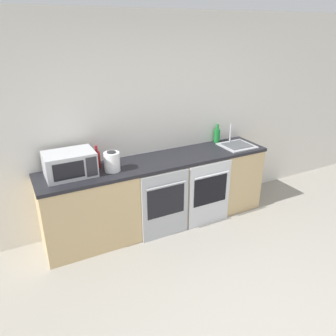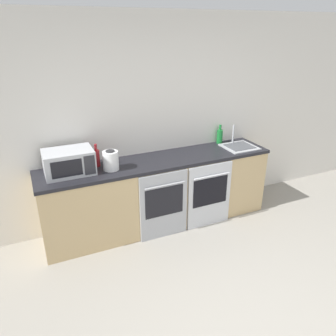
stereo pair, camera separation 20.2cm
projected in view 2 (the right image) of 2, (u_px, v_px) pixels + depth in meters
wall_back at (149, 122)px, 4.14m from camera, size 10.00×0.06×2.60m
counter_back at (159, 192)px, 4.20m from camera, size 2.94×0.61×0.91m
oven_left at (164, 205)px, 3.92m from camera, size 0.61×0.06×0.86m
oven_right at (209, 195)px, 4.16m from camera, size 0.61×0.06×0.86m
microwave at (69, 162)px, 3.59m from camera, size 0.53×0.37×0.27m
bottle_green at (220, 136)px, 4.56m from camera, size 0.08×0.08×0.26m
bottle_red at (97, 158)px, 3.79m from camera, size 0.07×0.07×0.27m
kettle at (111, 160)px, 3.69m from camera, size 0.18×0.18×0.23m
sink at (239, 146)px, 4.42m from camera, size 0.43×0.41×0.27m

